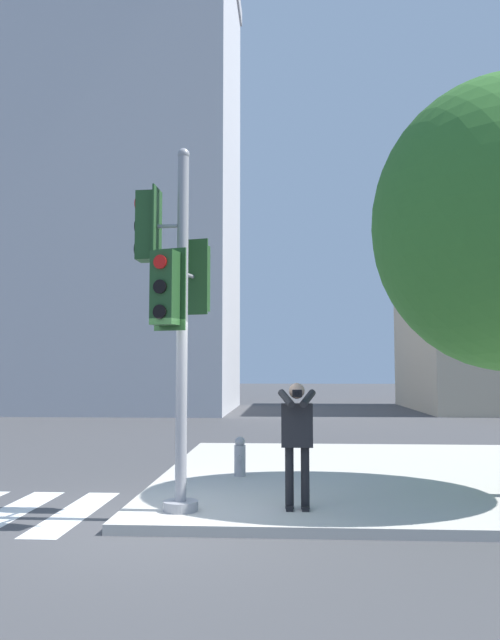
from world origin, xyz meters
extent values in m
plane|color=#424244|center=(0.00, 0.00, 0.00)|extent=(160.00, 160.00, 0.00)
cube|color=#BCB7AD|center=(3.50, 3.50, 0.06)|extent=(8.00, 8.00, 0.13)
cube|color=silver|center=(-1.20, 0.62, 0.00)|extent=(0.48, 2.64, 0.01)
cube|color=silver|center=(-2.06, 0.62, 0.00)|extent=(0.48, 2.64, 0.01)
cylinder|color=#939399|center=(0.27, 0.25, 0.19)|extent=(0.44, 0.44, 0.12)
cylinder|color=#939399|center=(0.27, 0.25, 2.45)|extent=(0.15, 0.15, 4.41)
sphere|color=#939399|center=(0.27, 0.25, 4.70)|extent=(0.16, 0.16, 0.16)
cylinder|color=#939399|center=(0.32, 0.46, 3.13)|extent=(0.12, 0.29, 0.05)
cube|color=#234C23|center=(0.38, 0.71, 3.13)|extent=(0.35, 0.31, 0.90)
cube|color=#234C23|center=(0.35, 0.58, 3.13)|extent=(0.41, 0.13, 1.02)
cylinder|color=red|center=(0.42, 0.84, 3.43)|extent=(0.17, 0.07, 0.17)
cylinder|color=black|center=(0.42, 0.84, 3.13)|extent=(0.17, 0.07, 0.17)
cylinder|color=black|center=(0.42, 0.84, 2.83)|extent=(0.17, 0.07, 0.17)
cylinder|color=#939399|center=(0.21, 0.04, 2.87)|extent=(0.13, 0.29, 0.05)
cube|color=#234C23|center=(0.13, -0.21, 2.87)|extent=(0.36, 0.31, 0.90)
cube|color=#234C23|center=(0.17, -0.08, 2.87)|extent=(0.41, 0.14, 1.02)
cylinder|color=red|center=(0.10, -0.34, 3.17)|extent=(0.17, 0.08, 0.17)
cylinder|color=black|center=(0.10, -0.34, 2.87)|extent=(0.17, 0.08, 0.17)
cylinder|color=black|center=(0.10, -0.34, 2.57)|extent=(0.17, 0.08, 0.17)
cylinder|color=#939399|center=(0.05, 0.26, 3.75)|extent=(0.29, 0.06, 0.05)
cube|color=#234C23|center=(-0.21, 0.27, 3.75)|extent=(0.25, 0.31, 0.90)
cube|color=#234C23|center=(-0.08, 0.27, 3.75)|extent=(0.05, 0.42, 1.02)
cylinder|color=red|center=(-0.34, 0.28, 4.05)|extent=(0.04, 0.17, 0.17)
cylinder|color=black|center=(-0.34, 0.28, 3.75)|extent=(0.04, 0.17, 0.17)
cylinder|color=black|center=(-0.34, 0.28, 3.45)|extent=(0.04, 0.17, 0.17)
cube|color=black|center=(1.63, 0.39, 0.15)|extent=(0.09, 0.24, 0.05)
cube|color=black|center=(1.83, 0.39, 0.15)|extent=(0.09, 0.24, 0.05)
cylinder|color=black|center=(1.63, 0.45, 0.51)|extent=(0.11, 0.11, 0.78)
cylinder|color=black|center=(1.83, 0.45, 0.51)|extent=(0.11, 0.11, 0.78)
cube|color=#232326|center=(1.73, 0.45, 1.18)|extent=(0.40, 0.22, 0.55)
sphere|color=tan|center=(1.73, 0.45, 1.61)|extent=(0.20, 0.20, 0.20)
cube|color=black|center=(1.73, 0.14, 1.59)|extent=(0.12, 0.10, 0.09)
cylinder|color=black|center=(1.73, 0.07, 1.59)|extent=(0.06, 0.08, 0.06)
cylinder|color=#232326|center=(1.59, 0.31, 1.52)|extent=(0.23, 0.35, 0.22)
cylinder|color=#232326|center=(1.86, 0.31, 1.52)|extent=(0.23, 0.35, 0.22)
cylinder|color=#99999E|center=(0.81, 2.85, 0.38)|extent=(0.19, 0.19, 0.51)
sphere|color=#99999E|center=(0.81, 2.85, 0.69)|extent=(0.17, 0.17, 0.17)
cylinder|color=#99999E|center=(0.81, 2.72, 0.44)|extent=(0.08, 0.06, 0.08)
cube|color=#BCBCC1|center=(-9.19, 21.55, 10.68)|extent=(16.42, 9.11, 21.36)
camera|label=1|loc=(1.61, -7.63, 1.88)|focal=35.00mm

